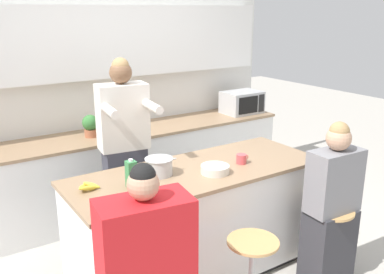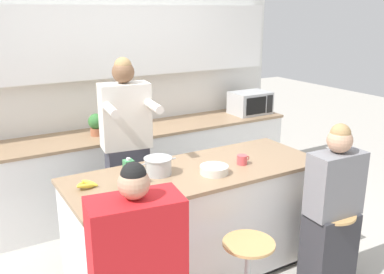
{
  "view_description": "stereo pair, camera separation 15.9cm",
  "coord_description": "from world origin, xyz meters",
  "px_view_note": "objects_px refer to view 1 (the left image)",
  "views": [
    {
      "loc": [
        -1.78,
        -2.62,
        2.16
      ],
      "look_at": [
        0.0,
        0.08,
        1.19
      ],
      "focal_mm": 40.0,
      "sensor_mm": 36.0,
      "label": 1
    },
    {
      "loc": [
        -1.65,
        -2.7,
        2.16
      ],
      "look_at": [
        0.0,
        0.08,
        1.19
      ],
      "focal_mm": 40.0,
      "sensor_mm": 36.0,
      "label": 2
    }
  ],
  "objects_px": {
    "banana_bunch": "(88,187)",
    "potted_plant": "(90,125)",
    "kitchen_island": "(197,222)",
    "bar_stool_rightmost": "(328,243)",
    "coffee_cup_near": "(241,159)",
    "fruit_bowl": "(215,169)",
    "person_cooking": "(125,160)",
    "cooking_pot": "(159,166)",
    "microwave": "(242,102)",
    "person_seated_near": "(331,213)",
    "juice_carton": "(131,174)"
  },
  "relations": [
    {
      "from": "banana_bunch",
      "to": "potted_plant",
      "type": "xyz_separation_m",
      "value": [
        0.54,
        1.38,
        0.06
      ]
    },
    {
      "from": "kitchen_island",
      "to": "bar_stool_rightmost",
      "type": "distance_m",
      "value": 1.07
    },
    {
      "from": "bar_stool_rightmost",
      "to": "potted_plant",
      "type": "distance_m",
      "value": 2.52
    },
    {
      "from": "bar_stool_rightmost",
      "to": "coffee_cup_near",
      "type": "bearing_deg",
      "value": 127.81
    },
    {
      "from": "bar_stool_rightmost",
      "to": "fruit_bowl",
      "type": "height_order",
      "value": "fruit_bowl"
    },
    {
      "from": "bar_stool_rightmost",
      "to": "banana_bunch",
      "type": "xyz_separation_m",
      "value": [
        -1.7,
        0.76,
        0.62
      ]
    },
    {
      "from": "kitchen_island",
      "to": "potted_plant",
      "type": "bearing_deg",
      "value": 102.54
    },
    {
      "from": "person_cooking",
      "to": "cooking_pot",
      "type": "bearing_deg",
      "value": -81.03
    },
    {
      "from": "microwave",
      "to": "coffee_cup_near",
      "type": "bearing_deg",
      "value": -129.95
    },
    {
      "from": "banana_bunch",
      "to": "person_cooking",
      "type": "bearing_deg",
      "value": 46.38
    },
    {
      "from": "banana_bunch",
      "to": "cooking_pot",
      "type": "bearing_deg",
      "value": -1.96
    },
    {
      "from": "kitchen_island",
      "to": "bar_stool_rightmost",
      "type": "height_order",
      "value": "kitchen_island"
    },
    {
      "from": "bar_stool_rightmost",
      "to": "person_seated_near",
      "type": "bearing_deg",
      "value": -141.12
    },
    {
      "from": "potted_plant",
      "to": "bar_stool_rightmost",
      "type": "bearing_deg",
      "value": -61.44
    },
    {
      "from": "person_cooking",
      "to": "cooking_pot",
      "type": "relative_size",
      "value": 5.81
    },
    {
      "from": "person_seated_near",
      "to": "coffee_cup_near",
      "type": "relative_size",
      "value": 11.63
    },
    {
      "from": "fruit_bowl",
      "to": "microwave",
      "type": "height_order",
      "value": "microwave"
    },
    {
      "from": "bar_stool_rightmost",
      "to": "person_cooking",
      "type": "relative_size",
      "value": 0.36
    },
    {
      "from": "banana_bunch",
      "to": "person_seated_near",
      "type": "bearing_deg",
      "value": -24.3
    },
    {
      "from": "person_seated_near",
      "to": "banana_bunch",
      "type": "xyz_separation_m",
      "value": [
        -1.69,
        0.76,
        0.35
      ]
    },
    {
      "from": "cooking_pot",
      "to": "juice_carton",
      "type": "height_order",
      "value": "juice_carton"
    },
    {
      "from": "person_cooking",
      "to": "juice_carton",
      "type": "distance_m",
      "value": 0.76
    },
    {
      "from": "kitchen_island",
      "to": "banana_bunch",
      "type": "relative_size",
      "value": 11.71
    },
    {
      "from": "person_seated_near",
      "to": "microwave",
      "type": "relative_size",
      "value": 2.87
    },
    {
      "from": "bar_stool_rightmost",
      "to": "person_cooking",
      "type": "xyz_separation_m",
      "value": [
        -1.15,
        1.33,
        0.54
      ]
    },
    {
      "from": "coffee_cup_near",
      "to": "potted_plant",
      "type": "xyz_separation_m",
      "value": [
        -0.71,
        1.55,
        0.04
      ]
    },
    {
      "from": "potted_plant",
      "to": "cooking_pot",
      "type": "bearing_deg",
      "value": -89.15
    },
    {
      "from": "microwave",
      "to": "potted_plant",
      "type": "distance_m",
      "value": 1.97
    },
    {
      "from": "cooking_pot",
      "to": "potted_plant",
      "type": "relative_size",
      "value": 1.32
    },
    {
      "from": "juice_carton",
      "to": "cooking_pot",
      "type": "bearing_deg",
      "value": 19.29
    },
    {
      "from": "kitchen_island",
      "to": "person_cooking",
      "type": "relative_size",
      "value": 1.17
    },
    {
      "from": "fruit_bowl",
      "to": "coffee_cup_near",
      "type": "relative_size",
      "value": 1.91
    },
    {
      "from": "fruit_bowl",
      "to": "banana_bunch",
      "type": "relative_size",
      "value": 1.25
    },
    {
      "from": "person_seated_near",
      "to": "fruit_bowl",
      "type": "bearing_deg",
      "value": 147.65
    },
    {
      "from": "kitchen_island",
      "to": "microwave",
      "type": "xyz_separation_m",
      "value": [
        1.64,
        1.42,
        0.56
      ]
    },
    {
      "from": "coffee_cup_near",
      "to": "person_seated_near",
      "type": "bearing_deg",
      "value": -53.24
    },
    {
      "from": "person_cooking",
      "to": "fruit_bowl",
      "type": "relative_size",
      "value": 7.98
    },
    {
      "from": "kitchen_island",
      "to": "bar_stool_rightmost",
      "type": "bearing_deg",
      "value": -38.49
    },
    {
      "from": "fruit_bowl",
      "to": "banana_bunch",
      "type": "distance_m",
      "value": 0.97
    },
    {
      "from": "banana_bunch",
      "to": "juice_carton",
      "type": "bearing_deg",
      "value": -22.47
    },
    {
      "from": "bar_stool_rightmost",
      "to": "fruit_bowl",
      "type": "relative_size",
      "value": 2.85
    },
    {
      "from": "potted_plant",
      "to": "kitchen_island",
      "type": "bearing_deg",
      "value": -77.46
    },
    {
      "from": "person_seated_near",
      "to": "cooking_pot",
      "type": "xyz_separation_m",
      "value": [
        -1.13,
        0.74,
        0.39
      ]
    },
    {
      "from": "coffee_cup_near",
      "to": "potted_plant",
      "type": "relative_size",
      "value": 0.5
    },
    {
      "from": "kitchen_island",
      "to": "banana_bunch",
      "type": "height_order",
      "value": "banana_bunch"
    },
    {
      "from": "bar_stool_rightmost",
      "to": "potted_plant",
      "type": "relative_size",
      "value": 2.74
    },
    {
      "from": "kitchen_island",
      "to": "fruit_bowl",
      "type": "height_order",
      "value": "fruit_bowl"
    },
    {
      "from": "person_seated_near",
      "to": "microwave",
      "type": "bearing_deg",
      "value": 71.7
    },
    {
      "from": "person_cooking",
      "to": "fruit_bowl",
      "type": "bearing_deg",
      "value": -56.45
    },
    {
      "from": "fruit_bowl",
      "to": "coffee_cup_near",
      "type": "distance_m",
      "value": 0.32
    }
  ]
}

